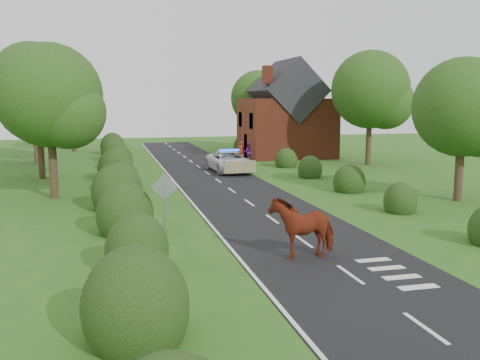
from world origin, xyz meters
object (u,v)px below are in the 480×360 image
object	(u,v)px
cow	(302,231)
pedestrian_purple	(248,152)
police_van	(229,162)
road_sign	(165,196)
pedestrian_red	(241,150)

from	to	relation	value
cow	pedestrian_purple	world-z (taller)	cow
police_van	pedestrian_purple	world-z (taller)	police_van
road_sign	police_van	xyz separation A→B (m)	(6.75, 18.36, -0.87)
road_sign	pedestrian_purple	world-z (taller)	road_sign
pedestrian_red	pedestrian_purple	world-z (taller)	pedestrian_purple
road_sign	cow	world-z (taller)	road_sign
pedestrian_red	pedestrian_purple	distance (m)	1.88
police_van	pedestrian_red	xyz separation A→B (m)	(2.91, 7.89, 0.06)
road_sign	police_van	world-z (taller)	road_sign
road_sign	police_van	bearing A→B (deg)	69.82
road_sign	pedestrian_red	size ratio (longest dim) A/B	1.51
cow	pedestrian_purple	xyz separation A→B (m)	(5.50, 28.05, -0.02)
road_sign	cow	distance (m)	5.71
pedestrian_purple	cow	bearing A→B (deg)	88.74
road_sign	police_van	size ratio (longest dim) A/B	0.44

